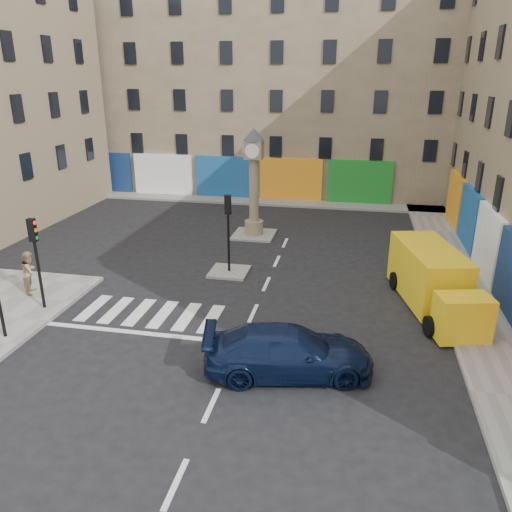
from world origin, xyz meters
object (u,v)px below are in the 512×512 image
(clock_pillar, at_px, (254,176))
(pedestrian_tan, at_px, (30,272))
(traffic_light_island, at_px, (228,221))
(traffic_light_left_far, at_px, (35,249))
(navy_sedan, at_px, (288,352))
(yellow_van, at_px, (433,280))

(clock_pillar, relative_size, pedestrian_tan, 3.30)
(traffic_light_island, xyz_separation_m, pedestrian_tan, (-7.65, -4.13, -1.52))
(traffic_light_left_far, bearing_deg, clock_pillar, 61.06)
(clock_pillar, bearing_deg, navy_sedan, -74.18)
(traffic_light_left_far, xyz_separation_m, clock_pillar, (6.30, 11.40, 0.93))
(traffic_light_island, height_order, pedestrian_tan, traffic_light_island)
(yellow_van, distance_m, pedestrian_tan, 16.81)
(pedestrian_tan, bearing_deg, traffic_light_left_far, -152.32)
(traffic_light_island, bearing_deg, traffic_light_left_far, -139.40)
(navy_sedan, bearing_deg, traffic_light_island, 14.68)
(pedestrian_tan, bearing_deg, navy_sedan, -127.09)
(traffic_light_left_far, xyz_separation_m, navy_sedan, (10.24, -2.51, -1.85))
(traffic_light_left_far, height_order, yellow_van, traffic_light_left_far)
(navy_sedan, bearing_deg, yellow_van, -52.08)
(traffic_light_left_far, relative_size, clock_pillar, 0.61)
(traffic_light_left_far, height_order, navy_sedan, traffic_light_left_far)
(traffic_light_island, bearing_deg, pedestrian_tan, -151.63)
(traffic_light_island, bearing_deg, navy_sedan, -63.52)
(traffic_light_island, relative_size, navy_sedan, 0.70)
(traffic_light_island, relative_size, yellow_van, 0.56)
(clock_pillar, bearing_deg, traffic_light_island, -90.00)
(traffic_light_left_far, bearing_deg, yellow_van, 12.80)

